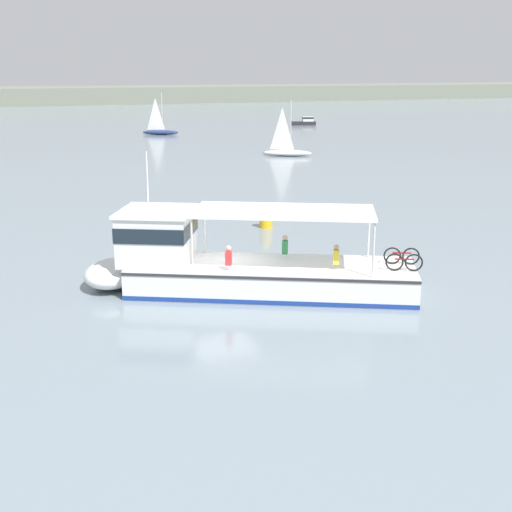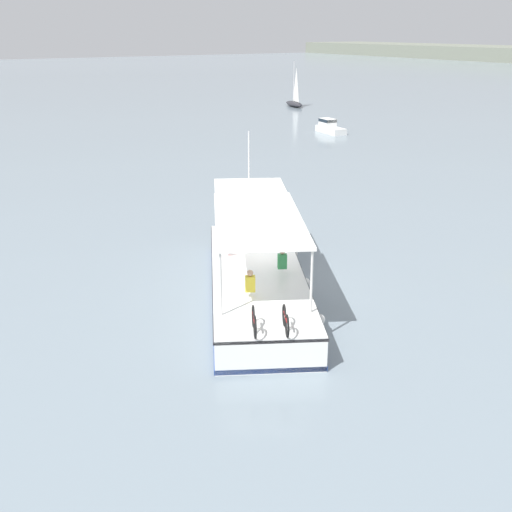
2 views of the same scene
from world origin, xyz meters
TOP-DOWN VIEW (x-y plane):
  - ground_plane at (0.00, 0.00)m, footprint 400.00×400.00m
  - ferry_main at (0.10, -0.51)m, footprint 12.71×8.58m
  - motorboat_mid_channel at (-27.78, 24.75)m, footprint 3.73×1.71m
  - sailboat_horizon_west at (-46.94, 33.99)m, footprint 5.00×2.70m

SIDE VIEW (x-z plane):
  - ground_plane at x=0.00m, z-range 0.00..0.00m
  - sailboat_horizon_west at x=-46.94m, z-range -2.16..3.24m
  - motorboat_mid_channel at x=-27.78m, z-range -0.09..1.17m
  - ferry_main at x=0.10m, z-range -1.64..3.68m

